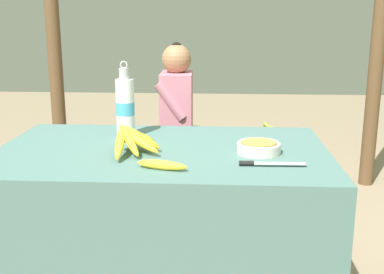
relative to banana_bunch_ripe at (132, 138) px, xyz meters
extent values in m
cube|color=#4C706B|center=(0.11, 0.07, -0.41)|extent=(1.40, 0.88, 0.70)
sphere|color=#4C381E|center=(-0.04, 0.01, 0.00)|extent=(0.05, 0.05, 0.05)
ellipsoid|color=yellow|center=(-0.04, -0.07, 0.00)|extent=(0.05, 0.20, 0.12)
ellipsoid|color=yellow|center=(0.00, -0.05, 0.00)|extent=(0.13, 0.16, 0.12)
ellipsoid|color=yellow|center=(0.03, -0.03, 0.00)|extent=(0.20, 0.12, 0.10)
ellipsoid|color=yellow|center=(0.03, 0.01, 0.00)|extent=(0.18, 0.04, 0.13)
ellipsoid|color=yellow|center=(0.02, 0.04, 0.00)|extent=(0.17, 0.10, 0.12)
ellipsoid|color=yellow|center=(0.01, 0.06, 0.00)|extent=(0.15, 0.16, 0.11)
ellipsoid|color=yellow|center=(-0.03, 0.07, 0.00)|extent=(0.05, 0.16, 0.12)
cylinder|color=silver|center=(0.52, 0.03, -0.04)|extent=(0.18, 0.18, 0.04)
torus|color=silver|center=(0.52, 0.03, -0.02)|extent=(0.18, 0.18, 0.02)
cylinder|color=#BC8942|center=(0.52, 0.03, -0.02)|extent=(0.14, 0.14, 0.01)
cylinder|color=white|center=(-0.08, 0.27, 0.07)|extent=(0.08, 0.08, 0.27)
cylinder|color=#47A8D1|center=(-0.08, 0.27, 0.07)|extent=(0.09, 0.09, 0.06)
cylinder|color=#ADADB2|center=(-0.08, 0.27, 0.23)|extent=(0.05, 0.05, 0.05)
torus|color=#ADADB2|center=(-0.08, 0.27, 0.27)|extent=(0.04, 0.01, 0.04)
ellipsoid|color=yellow|center=(0.15, -0.22, -0.04)|extent=(0.20, 0.08, 0.04)
cube|color=#BCBCC1|center=(0.58, -0.15, -0.05)|extent=(0.19, 0.03, 0.00)
cylinder|color=black|center=(0.46, -0.16, -0.05)|extent=(0.06, 0.02, 0.02)
cube|color=brown|center=(0.29, 1.24, -0.34)|extent=(1.31, 0.32, 0.04)
cube|color=brown|center=(-0.26, 1.12, -0.56)|extent=(0.06, 0.06, 0.40)
cube|color=brown|center=(0.85, 1.12, -0.56)|extent=(0.06, 0.06, 0.40)
cube|color=brown|center=(-0.26, 1.36, -0.56)|extent=(0.06, 0.06, 0.40)
cube|color=brown|center=(0.85, 1.36, -0.56)|extent=(0.06, 0.06, 0.40)
cylinder|color=#564C60|center=(-0.18, 1.10, -0.54)|extent=(0.09, 0.09, 0.43)
cylinder|color=#564C60|center=(-0.06, 1.11, -0.31)|extent=(0.30, 0.10, 0.09)
cylinder|color=#564C60|center=(-0.19, 1.29, -0.54)|extent=(0.09, 0.09, 0.43)
cylinder|color=#564C60|center=(-0.07, 1.30, -0.31)|extent=(0.30, 0.10, 0.09)
cube|color=#C67589|center=(0.07, 1.21, -0.09)|extent=(0.21, 0.35, 0.46)
cylinder|color=#C67589|center=(0.05, 1.04, -0.02)|extent=(0.20, 0.07, 0.25)
cylinder|color=#C67589|center=(0.04, 1.37, -0.02)|extent=(0.20, 0.07, 0.25)
sphere|color=#9E704C|center=(0.07, 1.21, 0.22)|extent=(0.19, 0.19, 0.19)
sphere|color=black|center=(0.07, 1.21, 0.29)|extent=(0.07, 0.07, 0.07)
sphere|color=#4C381E|center=(0.65, 1.24, -0.26)|extent=(0.04, 0.04, 0.04)
ellipsoid|color=#8EA842|center=(0.68, 1.19, -0.27)|extent=(0.09, 0.15, 0.09)
ellipsoid|color=#8EA842|center=(0.71, 1.20, -0.26)|extent=(0.16, 0.12, 0.10)
ellipsoid|color=#8EA842|center=(0.72, 1.24, -0.25)|extent=(0.17, 0.04, 0.13)
ellipsoid|color=#8EA842|center=(0.70, 1.28, -0.25)|extent=(0.14, 0.13, 0.14)
ellipsoid|color=#8EA842|center=(0.66, 1.30, -0.25)|extent=(0.05, 0.16, 0.14)
cylinder|color=brown|center=(-0.89, 1.68, 0.57)|extent=(0.10, 0.10, 2.65)
cylinder|color=brown|center=(1.47, 1.68, 0.57)|extent=(0.10, 0.10, 2.65)
camera|label=1|loc=(0.36, -1.89, 0.48)|focal=45.00mm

